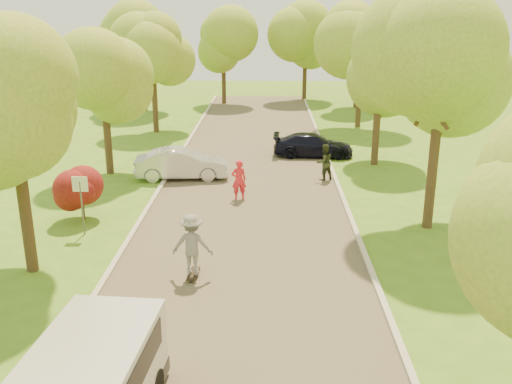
# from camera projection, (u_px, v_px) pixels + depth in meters

# --- Properties ---
(ground) EXTENTS (100.00, 100.00, 0.00)m
(ground) POSITION_uv_depth(u_px,v_px,m) (239.00, 287.00, 16.73)
(ground) COLOR #45721B
(ground) RESTS_ON ground
(road) EXTENTS (8.00, 60.00, 0.01)m
(road) POSITION_uv_depth(u_px,v_px,m) (248.00, 200.00, 24.34)
(road) COLOR #4C4438
(road) RESTS_ON ground
(curb_left) EXTENTS (0.18, 60.00, 0.12)m
(curb_left) POSITION_uv_depth(u_px,v_px,m) (154.00, 198.00, 24.41)
(curb_left) COLOR #B2AD9E
(curb_left) RESTS_ON ground
(curb_right) EXTENTS (0.18, 60.00, 0.12)m
(curb_right) POSITION_uv_depth(u_px,v_px,m) (343.00, 199.00, 24.23)
(curb_right) COLOR #B2AD9E
(curb_right) RESTS_ON ground
(street_sign) EXTENTS (0.55, 0.06, 2.17)m
(street_sign) POSITION_uv_depth(u_px,v_px,m) (81.00, 193.00, 20.17)
(street_sign) COLOR #59595E
(street_sign) RESTS_ON ground
(red_shrub) EXTENTS (1.70, 1.70, 1.95)m
(red_shrub) POSITION_uv_depth(u_px,v_px,m) (81.00, 193.00, 21.76)
(red_shrub) COLOR #382619
(red_shrub) RESTS_ON ground
(tree_l_mida) EXTENTS (4.71, 4.60, 7.39)m
(tree_l_mida) POSITION_uv_depth(u_px,v_px,m) (18.00, 105.00, 16.22)
(tree_l_mida) COLOR #382619
(tree_l_mida) RESTS_ON ground
(tree_l_midb) EXTENTS (4.30, 4.20, 6.62)m
(tree_l_midb) POSITION_uv_depth(u_px,v_px,m) (107.00, 80.00, 26.88)
(tree_l_midb) COLOR #382619
(tree_l_midb) RESTS_ON ground
(tree_l_far) EXTENTS (4.92, 4.80, 7.79)m
(tree_l_far) POSITION_uv_depth(u_px,v_px,m) (155.00, 47.00, 36.11)
(tree_l_far) COLOR #382619
(tree_l_far) RESTS_ON ground
(tree_r_mida) EXTENTS (5.13, 5.00, 7.95)m
(tree_r_mida) POSITION_uv_depth(u_px,v_px,m) (448.00, 77.00, 19.63)
(tree_r_mida) COLOR #382619
(tree_r_mida) RESTS_ON ground
(tree_r_midb) EXTENTS (4.51, 4.40, 7.01)m
(tree_r_midb) POSITION_uv_depth(u_px,v_px,m) (384.00, 70.00, 28.41)
(tree_r_midb) COLOR #382619
(tree_r_midb) RESTS_ON ground
(tree_r_far) EXTENTS (5.33, 5.20, 8.34)m
(tree_r_far) POSITION_uv_depth(u_px,v_px,m) (366.00, 40.00, 37.61)
(tree_r_far) COLOR #382619
(tree_r_far) RESTS_ON ground
(tree_bg_a) EXTENTS (5.12, 5.00, 7.72)m
(tree_bg_a) POSITION_uv_depth(u_px,v_px,m) (144.00, 42.00, 43.82)
(tree_bg_a) COLOR #382619
(tree_bg_a) RESTS_ON ground
(tree_bg_b) EXTENTS (5.12, 5.00, 7.95)m
(tree_bg_b) POSITION_uv_depth(u_px,v_px,m) (362.00, 38.00, 45.29)
(tree_bg_b) COLOR #382619
(tree_bg_b) RESTS_ON ground
(tree_bg_c) EXTENTS (4.92, 4.80, 7.33)m
(tree_bg_c) POSITION_uv_depth(u_px,v_px,m) (226.00, 43.00, 47.59)
(tree_bg_c) COLOR #382619
(tree_bg_c) RESTS_ON ground
(tree_bg_d) EXTENTS (5.12, 5.00, 7.72)m
(tree_bg_d) POSITION_uv_depth(u_px,v_px,m) (308.00, 38.00, 49.25)
(tree_bg_d) COLOR #382619
(tree_bg_d) RESTS_ON ground
(silver_sedan) EXTENTS (4.52, 1.90, 1.45)m
(silver_sedan) POSITION_uv_depth(u_px,v_px,m) (182.00, 164.00, 27.20)
(silver_sedan) COLOR #BAB9BF
(silver_sedan) RESTS_ON ground
(dark_sedan) EXTENTS (4.44, 1.99, 1.26)m
(dark_sedan) POSITION_uv_depth(u_px,v_px,m) (313.00, 145.00, 31.33)
(dark_sedan) COLOR black
(dark_sedan) RESTS_ON ground
(longboard) EXTENTS (0.33, 0.99, 0.11)m
(longboard) POSITION_uv_depth(u_px,v_px,m) (193.00, 274.00, 17.33)
(longboard) COLOR black
(longboard) RESTS_ON ground
(skateboarder) EXTENTS (1.27, 0.78, 1.91)m
(skateboarder) POSITION_uv_depth(u_px,v_px,m) (192.00, 244.00, 17.03)
(skateboarder) COLOR slate
(skateboarder) RESTS_ON longboard
(person_striped) EXTENTS (0.71, 0.54, 1.73)m
(person_striped) POSITION_uv_depth(u_px,v_px,m) (239.00, 180.00, 24.15)
(person_striped) COLOR red
(person_striped) RESTS_ON ground
(person_olive) EXTENTS (1.05, 0.97, 1.74)m
(person_olive) POSITION_uv_depth(u_px,v_px,m) (324.00, 162.00, 26.89)
(person_olive) COLOR #262E1B
(person_olive) RESTS_ON ground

